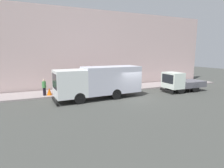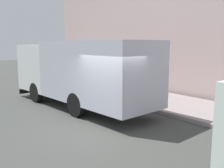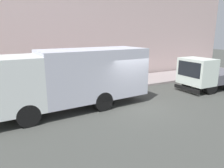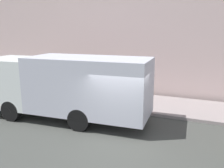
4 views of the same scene
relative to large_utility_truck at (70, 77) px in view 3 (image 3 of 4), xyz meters
The scene contains 7 objects.
ground 3.74m from the large_utility_truck, 108.91° to the right, with size 80.00×80.00×0.00m, color #3F413D.
sidewalk 5.08m from the large_utility_truck, 40.95° to the right, with size 3.44×30.00×0.15m, color gray.
building_facade 7.32m from the large_utility_truck, 28.32° to the right, with size 0.50×30.00×9.46m, color #C5AAA6.
large_utility_truck is the anchor object (origin of this frame).
small_flatbed_truck 9.45m from the large_utility_truck, 93.75° to the right, with size 2.15×4.86×2.21m.
pedestrian_walking 5.71m from the large_utility_truck, 30.69° to the left, with size 0.34×0.34×1.70m.
pedestrian_third 4.09m from the large_utility_truck, 48.66° to the left, with size 0.55×0.55×1.66m.
Camera 3 is at (-8.84, 6.04, 3.81)m, focal length 33.27 mm.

